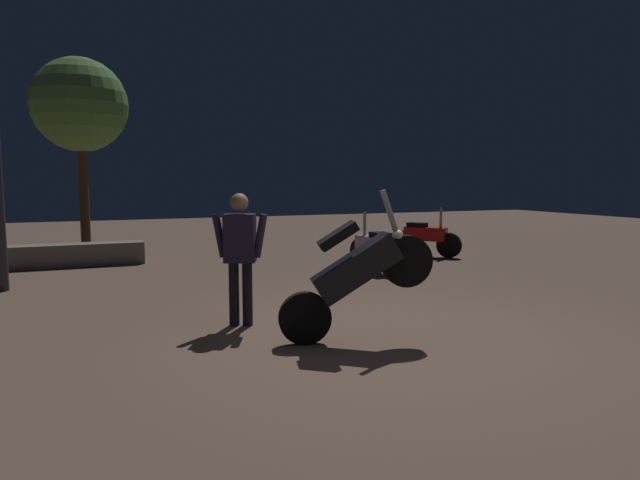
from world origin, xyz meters
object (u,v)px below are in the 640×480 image
person_rider_beside (240,248)px  motorcycle_pink_parked_right (374,248)px  motorcycle_black_foreground (356,273)px  motorcycle_red_parked_left (425,237)px

person_rider_beside → motorcycle_pink_parked_right: bearing=155.0°
motorcycle_black_foreground → motorcycle_pink_parked_right: bearing=73.0°
motorcycle_red_parked_left → person_rider_beside: size_ratio=0.88×
person_rider_beside → motorcycle_black_foreground: bearing=64.7°
motorcycle_red_parked_left → motorcycle_black_foreground: bearing=-76.7°
motorcycle_pink_parked_right → motorcycle_red_parked_left: bearing=-60.6°
motorcycle_red_parked_left → motorcycle_pink_parked_right: bearing=-93.1°
motorcycle_pink_parked_right → person_rider_beside: (-3.34, -2.87, 0.49)m
motorcycle_pink_parked_right → person_rider_beside: size_ratio=1.05×
motorcycle_red_parked_left → person_rider_beside: 6.90m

